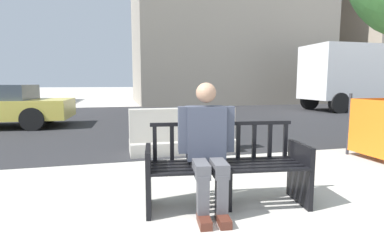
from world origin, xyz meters
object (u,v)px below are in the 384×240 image
object	(u,v)px
delivery_truck	(369,75)
seated_person	(207,144)
street_bench	(226,169)
jersey_barrier_centre	(183,134)

from	to	relation	value
delivery_truck	seated_person	bearing A→B (deg)	-140.08
street_bench	jersey_barrier_centre	bearing A→B (deg)	87.83
seated_person	jersey_barrier_centre	distance (m)	2.65
street_bench	delivery_truck	distance (m)	14.18
seated_person	delivery_truck	size ratio (longest dim) A/B	0.19
street_bench	delivery_truck	world-z (taller)	delivery_truck
street_bench	jersey_barrier_centre	world-z (taller)	street_bench
street_bench	seated_person	bearing A→B (deg)	-172.17
jersey_barrier_centre	delivery_truck	distance (m)	12.59
street_bench	seated_person	size ratio (longest dim) A/B	1.32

